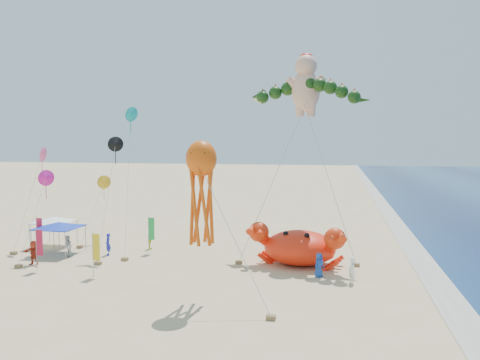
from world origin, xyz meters
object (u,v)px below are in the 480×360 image
(cherub_kite, at_px, (306,83))
(canopy_white, at_px, (54,220))
(crab_inflatable, at_px, (300,246))
(canopy_blue, at_px, (59,225))
(dragon_kite, at_px, (305,95))
(octopus_kite, at_px, (202,185))

(cherub_kite, bearing_deg, canopy_white, -173.15)
(crab_inflatable, distance_m, canopy_blue, 20.20)
(dragon_kite, height_order, canopy_blue, dragon_kite)
(cherub_kite, relative_size, octopus_kite, 1.77)
(crab_inflatable, distance_m, canopy_white, 22.39)
(crab_inflatable, relative_size, dragon_kite, 0.52)
(crab_inflatable, distance_m, dragon_kite, 12.38)
(canopy_white, bearing_deg, crab_inflatable, -4.90)
(canopy_blue, distance_m, canopy_white, 3.23)
(dragon_kite, height_order, canopy_white, dragon_kite)
(dragon_kite, bearing_deg, octopus_kite, -111.83)
(octopus_kite, bearing_deg, cherub_kite, 69.57)
(dragon_kite, bearing_deg, cherub_kite, 91.32)
(cherub_kite, relative_size, canopy_blue, 4.59)
(dragon_kite, distance_m, canopy_white, 24.87)
(canopy_blue, relative_size, canopy_white, 1.07)
(octopus_kite, relative_size, canopy_blue, 2.59)
(dragon_kite, height_order, octopus_kite, dragon_kite)
(octopus_kite, bearing_deg, canopy_blue, 150.48)
(dragon_kite, relative_size, octopus_kite, 1.51)
(crab_inflatable, xyz_separation_m, canopy_blue, (-20.17, -0.53, 1.00))
(dragon_kite, xyz_separation_m, canopy_white, (-22.32, -1.78, -10.82))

